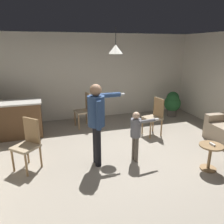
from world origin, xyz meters
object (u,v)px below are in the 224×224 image
at_px(side_table_by_couch, 210,154).
at_px(dining_chair_centre_back, 85,109).
at_px(spare_remote_on_table, 212,144).
at_px(potted_plant_corner, 172,103).
at_px(person_adult, 97,116).
at_px(dining_chair_near_wall, 28,142).
at_px(kitchen_counter, 18,119).
at_px(dining_chair_by_counter, 155,115).
at_px(person_child, 136,131).

distance_m(side_table_by_couch, dining_chair_centre_back, 3.58).
bearing_deg(dining_chair_centre_back, spare_remote_on_table, -158.01).
bearing_deg(side_table_by_couch, potted_plant_corner, 69.86).
xyz_separation_m(person_adult, spare_remote_on_table, (2.02, -0.87, -0.49)).
height_order(dining_chair_near_wall, potted_plant_corner, dining_chair_near_wall).
distance_m(dining_chair_near_wall, potted_plant_corner, 4.92).
height_order(person_adult, spare_remote_on_table, person_adult).
bearing_deg(kitchen_counter, dining_chair_centre_back, 6.25).
distance_m(kitchen_counter, spare_remote_on_table, 4.66).
distance_m(person_adult, dining_chair_by_counter, 2.15).
bearing_deg(dining_chair_near_wall, dining_chair_centre_back, -82.40).
relative_size(kitchen_counter, dining_chair_near_wall, 1.26).
bearing_deg(potted_plant_corner, spare_remote_on_table, -109.91).
bearing_deg(person_adult, person_child, 81.91).
distance_m(side_table_by_couch, potted_plant_corner, 3.36).
bearing_deg(potted_plant_corner, dining_chair_centre_back, -177.97).
relative_size(person_adult, spare_remote_on_table, 12.69).
distance_m(kitchen_counter, person_child, 3.22).
bearing_deg(dining_chair_near_wall, dining_chair_by_counter, -121.26).
relative_size(person_child, dining_chair_by_counter, 1.07).
bearing_deg(side_table_by_couch, dining_chair_near_wall, 161.48).
relative_size(dining_chair_by_counter, potted_plant_corner, 1.18).
bearing_deg(dining_chair_near_wall, person_adult, -146.25).
xyz_separation_m(side_table_by_couch, potted_plant_corner, (1.16, 3.15, 0.14)).
bearing_deg(person_child, dining_chair_near_wall, -106.28).
distance_m(dining_chair_centre_back, spare_remote_on_table, 3.58).
relative_size(side_table_by_couch, dining_chair_near_wall, 0.52).
xyz_separation_m(person_adult, dining_chair_near_wall, (-1.31, 0.25, -0.48)).
bearing_deg(kitchen_counter, dining_chair_near_wall, -78.46).
height_order(person_child, dining_chair_centre_back, person_child).
xyz_separation_m(side_table_by_couch, spare_remote_on_table, (0.01, -0.01, 0.21)).
xyz_separation_m(dining_chair_centre_back, spare_remote_on_table, (1.87, -3.05, -0.01)).
bearing_deg(person_adult, dining_chair_near_wall, -101.99).
bearing_deg(potted_plant_corner, person_child, -134.90).
height_order(person_adult, dining_chair_near_wall, person_adult).
bearing_deg(side_table_by_couch, spare_remote_on_table, -47.88).
xyz_separation_m(person_adult, dining_chair_centre_back, (0.15, 2.18, -0.48)).
bearing_deg(spare_remote_on_table, kitchen_counter, 142.24).
bearing_deg(dining_chair_by_counter, person_child, 128.15).
xyz_separation_m(side_table_by_couch, person_adult, (-2.01, 0.86, 0.70)).
relative_size(person_adult, person_child, 1.55).
height_order(kitchen_counter, person_adult, person_adult).
xyz_separation_m(kitchen_counter, dining_chair_by_counter, (3.49, -0.95, 0.07)).
height_order(side_table_by_couch, dining_chair_centre_back, dining_chair_centre_back).
bearing_deg(potted_plant_corner, person_adult, -144.14).
bearing_deg(kitchen_counter, person_adult, -50.04).
relative_size(dining_chair_near_wall, dining_chair_centre_back, 1.00).
distance_m(person_adult, potted_plant_corner, 3.95).
distance_m(side_table_by_couch, person_adult, 2.30).
bearing_deg(person_adult, spare_remote_on_table, 65.67).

